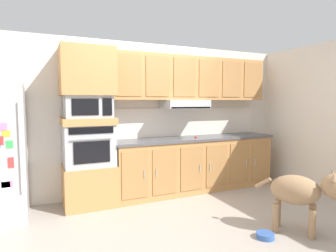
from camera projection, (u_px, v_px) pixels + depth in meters
ground_plane at (166, 213)px, 3.93m from camera, size 9.60×9.60×0.00m
back_kitchen_wall at (139, 118)px, 4.83m from camera, size 6.20×0.12×2.50m
side_panel_right at (311, 118)px, 4.99m from camera, size 0.12×7.10×2.50m
oven_base_cabinet at (90, 185)px, 4.21m from camera, size 0.74×0.62×0.60m
built_in_oven at (89, 145)px, 4.16m from camera, size 0.70×0.62×0.60m
appliance_mid_shelf at (88, 121)px, 4.13m from camera, size 0.74×0.62×0.10m
microwave at (88, 107)px, 4.11m from camera, size 0.64×0.54×0.32m
appliance_upper_cabinet at (87, 72)px, 4.07m from camera, size 0.74×0.62×0.68m
lower_cabinet_run at (195, 165)px, 4.95m from camera, size 2.86×0.63×0.88m
countertop_slab at (195, 138)px, 4.91m from camera, size 2.90×0.64×0.04m
backsplash_panel at (187, 122)px, 5.15m from camera, size 2.90×0.02×0.50m
upper_cabinet_with_hood at (192, 80)px, 4.93m from camera, size 2.86×0.48×0.88m
screwdriver at (196, 137)px, 4.83m from camera, size 0.17×0.17×0.03m
dog at (304, 191)px, 3.27m from camera, size 0.72×0.88×0.77m
dog_food_bowl at (265, 235)px, 3.20m from camera, size 0.20×0.20×0.06m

